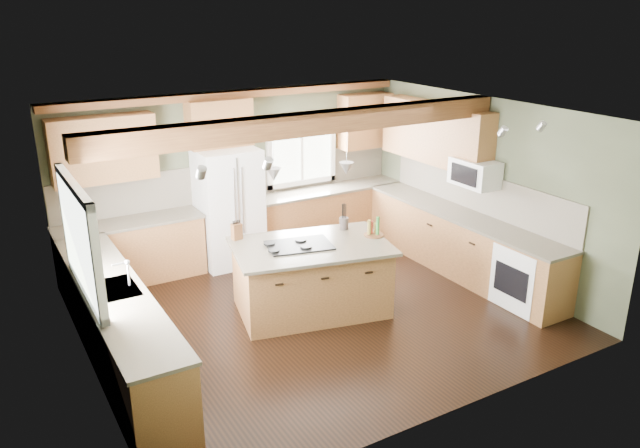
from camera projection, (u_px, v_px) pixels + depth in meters
floor at (316, 312)px, 8.16m from camera, size 5.60×5.60×0.00m
ceiling at (316, 114)px, 7.30m from camera, size 5.60×5.60×0.00m
wall_back at (236, 174)px, 9.76m from camera, size 5.60×0.00×5.60m
wall_left at (80, 263)px, 6.39m from camera, size 0.00×5.00×5.00m
wall_right at (482, 187)px, 9.07m from camera, size 0.00×5.00×5.00m
ceiling_beam at (311, 123)px, 7.42m from camera, size 5.55×0.26×0.26m
soffit_trim at (235, 94)px, 9.27m from camera, size 5.55×0.20×0.10m
backsplash_back at (237, 179)px, 9.78m from camera, size 5.58×0.03×0.58m
backsplash_right at (478, 192)px, 9.13m from camera, size 0.03×3.70×0.58m
base_cab_back_left at (132, 252)px, 8.95m from camera, size 2.02×0.60×0.88m
counter_back_left at (128, 222)px, 8.80m from camera, size 2.06×0.64×0.04m
base_cab_back_right at (327, 215)px, 10.52m from camera, size 2.62×0.60×0.88m
counter_back_right at (327, 189)px, 10.36m from camera, size 2.66×0.64×0.04m
base_cab_left at (118, 328)px, 6.87m from camera, size 0.60×3.70×0.88m
counter_left at (113, 290)px, 6.71m from camera, size 0.64×3.74×0.04m
base_cab_right at (460, 244)px, 9.25m from camera, size 0.60×3.70×0.88m
counter_right at (462, 215)px, 9.10m from camera, size 0.64×3.74×0.04m
upper_cab_back_left at (103, 149)px, 8.45m from camera, size 1.40×0.35×0.90m
upper_cab_over_fridge at (219, 123)px, 9.19m from camera, size 0.96×0.35×0.70m
upper_cab_right at (435, 133)px, 9.50m from camera, size 0.35×2.20×0.90m
upper_cab_back_corner at (365, 121)px, 10.50m from camera, size 0.90×0.35×0.90m
window_left at (78, 239)px, 6.36m from camera, size 0.04×1.60×1.05m
window_back at (301, 150)px, 10.21m from camera, size 1.10×0.04×1.00m
sink at (113, 290)px, 6.71m from camera, size 0.50×0.65×0.03m
faucet at (128, 274)px, 6.75m from camera, size 0.02×0.02×0.28m
dishwasher at (152, 388)px, 5.82m from camera, size 0.60×0.60×0.84m
oven at (527, 276)px, 8.19m from camera, size 0.60×0.72×0.84m
microwave at (475, 173)px, 8.84m from camera, size 0.40×0.70×0.38m
pendant_left at (274, 174)px, 7.48m from camera, size 0.18×0.18×0.16m
pendant_right at (346, 169)px, 7.74m from camera, size 0.18×0.18×0.16m
refrigerator at (229, 207)px, 9.44m from camera, size 0.90×0.74×1.80m
island at (311, 279)px, 8.09m from camera, size 2.06×1.52×0.88m
island_top at (311, 246)px, 7.94m from camera, size 2.21×1.66×0.04m
cooktop at (299, 245)px, 7.88m from camera, size 0.90×0.70×0.02m
knife_block at (237, 232)px, 8.08m from camera, size 0.14×0.11×0.21m
utensil_crock at (344, 223)px, 8.45m from camera, size 0.15×0.15×0.16m
bottle_tray at (374, 227)px, 8.20m from camera, size 0.35×0.35×0.24m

